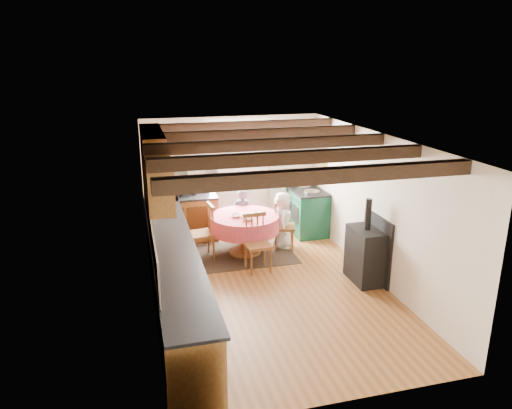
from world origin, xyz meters
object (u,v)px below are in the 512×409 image
object	(u,v)px
chair_near	(258,243)
chair_left	(202,232)
aga_range	(307,211)
child_far	(242,215)
dining_table	(245,235)
child_right	(283,220)
cup	(256,214)
cast_iron_stove	(366,241)
chair_right	(284,225)

from	to	relation	value
chair_near	chair_left	bearing A→B (deg)	134.12
aga_range	child_far	distance (m)	1.42
dining_table	child_far	size ratio (longest dim) A/B	1.18
aga_range	child_far	world-z (taller)	child_far
child_right	cup	bearing A→B (deg)	131.38
chair_near	child_far	bearing A→B (deg)	83.27
cast_iron_stove	cup	distance (m)	2.07
chair_near	aga_range	distance (m)	2.14
dining_table	child_right	size ratio (longest dim) A/B	1.15
cast_iron_stove	chair_near	bearing A→B (deg)	152.20
cast_iron_stove	child_right	distance (m)	1.92
chair_right	dining_table	bearing A→B (deg)	110.56
chair_right	child_right	distance (m)	0.10
dining_table	child_right	world-z (taller)	child_right
chair_near	cast_iron_stove	size ratio (longest dim) A/B	0.71
child_far	child_right	xyz separation A→B (m)	(0.66, -0.55, 0.02)
aga_range	chair_right	bearing A→B (deg)	-134.85
dining_table	chair_right	size ratio (longest dim) A/B	1.32
chair_left	chair_right	xyz separation A→B (m)	(1.58, 0.07, -0.03)
aga_range	cast_iron_stove	bearing A→B (deg)	-87.37
chair_near	child_right	bearing A→B (deg)	46.44
chair_right	aga_range	distance (m)	1.05
child_right	child_far	bearing A→B (deg)	69.88
aga_range	chair_near	bearing A→B (deg)	-133.25
dining_table	cast_iron_stove	world-z (taller)	cast_iron_stove
chair_right	cup	distance (m)	0.70
aga_range	child_right	xyz separation A→B (m)	(-0.75, -0.68, 0.09)
aga_range	child_far	bearing A→B (deg)	-174.73
child_far	chair_right	bearing A→B (deg)	149.88
chair_left	chair_near	bearing A→B (deg)	42.60
dining_table	chair_right	bearing A→B (deg)	4.83
dining_table	cup	size ratio (longest dim) A/B	12.65
chair_right	chair_left	bearing A→B (deg)	108.08
child_far	cup	bearing A→B (deg)	107.82
dining_table	cast_iron_stove	distance (m)	2.29
dining_table	child_right	distance (m)	0.80
cast_iron_stove	child_right	xyz separation A→B (m)	(-0.86, 1.71, -0.15)
child_far	cup	size ratio (longest dim) A/B	10.71
aga_range	child_right	bearing A→B (deg)	-137.91
cast_iron_stove	child_right	world-z (taller)	cast_iron_stove
chair_right	cast_iron_stove	size ratio (longest dim) A/B	0.68
child_right	cup	size ratio (longest dim) A/B	11.04
dining_table	child_right	bearing A→B (deg)	9.77
cast_iron_stove	cup	xyz separation A→B (m)	(-1.44, 1.48, 0.11)
chair_near	cup	world-z (taller)	chair_near
chair_left	child_far	distance (m)	1.13
chair_left	cup	bearing A→B (deg)	78.00
dining_table	chair_near	bearing A→B (deg)	-86.03
aga_range	child_right	size ratio (longest dim) A/B	0.92
child_far	aga_range	bearing A→B (deg)	-162.46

